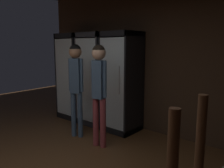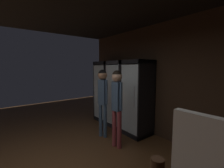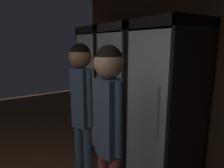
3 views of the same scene
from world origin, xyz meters
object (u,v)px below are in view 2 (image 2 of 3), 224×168
Objects in this scene: cooler_center at (139,98)px; shopper_far at (117,99)px; shopper_near at (103,93)px; cooler_left at (121,94)px; cooler_far_left at (108,92)px.

cooler_center reaches higher than shopper_far.
shopper_near reaches higher than shopper_far.
shopper_far is (0.87, -0.89, 0.13)m from cooler_left.
shopper_near is 1.01× the size of shopper_far.
cooler_left is at bearing 134.55° from shopper_far.
cooler_left is (0.69, -0.00, 0.01)m from cooler_far_left.
cooler_far_left is 1.15× the size of shopper_far.
cooler_center is 1.14× the size of shopper_near.
cooler_far_left is 0.69m from cooler_left.
cooler_far_left is 1.00× the size of cooler_left.
shopper_near is at bearing 175.75° from shopper_far.
shopper_far is (0.19, -0.89, 0.13)m from cooler_center.
cooler_left reaches higher than shopper_far.
shopper_far is at bearing -78.09° from cooler_center.
cooler_far_left is at bearing -180.00° from cooler_center.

